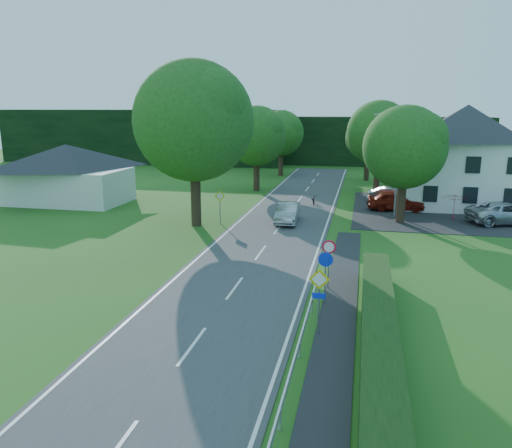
% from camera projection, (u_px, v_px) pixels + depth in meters
% --- Properties ---
extents(road, '(7.00, 80.00, 0.04)m').
position_uv_depth(road, '(267.00, 244.00, 31.19)').
color(road, '#3C3C3E').
rests_on(road, ground).
extents(footpath, '(1.50, 44.00, 0.04)m').
position_uv_depth(footpath, '(321.00, 435.00, 13.04)').
color(footpath, '#27272A').
rests_on(footpath, ground).
extents(parking_pad, '(14.00, 16.00, 0.04)m').
position_uv_depth(parking_pad, '(440.00, 211.00, 41.07)').
color(parking_pad, '#27272A').
rests_on(parking_pad, ground).
extents(line_edge_left, '(0.12, 80.00, 0.01)m').
position_uv_depth(line_edge_left, '(217.00, 241.00, 31.85)').
color(line_edge_left, white).
rests_on(line_edge_left, road).
extents(line_edge_right, '(0.12, 80.00, 0.01)m').
position_uv_depth(line_edge_right, '(319.00, 247.00, 30.51)').
color(line_edge_right, white).
rests_on(line_edge_right, road).
extents(line_centre, '(0.12, 80.00, 0.01)m').
position_uv_depth(line_centre, '(267.00, 244.00, 31.18)').
color(line_centre, white).
rests_on(line_centre, road).
extents(tree_main, '(9.40, 9.40, 11.64)m').
position_uv_depth(tree_main, '(194.00, 145.00, 34.91)').
color(tree_main, '#1E4D17').
rests_on(tree_main, ground).
extents(tree_left_far, '(7.00, 7.00, 8.58)m').
position_uv_depth(tree_left_far, '(257.00, 149.00, 50.27)').
color(tree_left_far, '#1E4D17').
rests_on(tree_left_far, ground).
extents(tree_right_far, '(7.40, 7.40, 9.09)m').
position_uv_depth(tree_right_far, '(378.00, 147.00, 49.63)').
color(tree_right_far, '#1E4D17').
rests_on(tree_right_far, ground).
extents(tree_left_back, '(6.60, 6.60, 8.07)m').
position_uv_depth(tree_left_back, '(281.00, 143.00, 61.64)').
color(tree_left_back, '#1E4D17').
rests_on(tree_left_back, ground).
extents(tree_right_back, '(6.20, 6.20, 7.56)m').
position_uv_depth(tree_right_back, '(368.00, 148.00, 57.62)').
color(tree_right_back, '#1E4D17').
rests_on(tree_right_back, ground).
extents(tree_right_mid, '(7.00, 7.00, 8.58)m').
position_uv_depth(tree_right_mid, '(404.00, 165.00, 36.06)').
color(tree_right_mid, '#1E4D17').
rests_on(tree_right_mid, ground).
extents(treeline_left, '(44.00, 6.00, 8.00)m').
position_uv_depth(treeline_left, '(140.00, 137.00, 76.02)').
color(treeline_left, black).
rests_on(treeline_left, ground).
extents(treeline_right, '(30.00, 5.00, 7.00)m').
position_uv_depth(treeline_right, '(382.00, 141.00, 72.50)').
color(treeline_right, black).
rests_on(treeline_right, ground).
extents(bungalow_left, '(11.00, 6.50, 5.20)m').
position_uv_depth(bungalow_left, '(68.00, 173.00, 44.22)').
color(bungalow_left, silver).
rests_on(bungalow_left, ground).
extents(house_white, '(10.60, 8.40, 8.60)m').
position_uv_depth(house_white, '(464.00, 155.00, 42.51)').
color(house_white, white).
rests_on(house_white, ground).
extents(streetlight, '(2.03, 0.18, 8.00)m').
position_uv_depth(streetlight, '(396.00, 160.00, 38.02)').
color(streetlight, gray).
rests_on(streetlight, ground).
extents(sign_priority_right, '(0.78, 0.09, 2.59)m').
position_uv_depth(sign_priority_right, '(319.00, 289.00, 18.46)').
color(sign_priority_right, gray).
rests_on(sign_priority_right, ground).
extents(sign_roundabout, '(0.64, 0.08, 2.37)m').
position_uv_depth(sign_roundabout, '(325.00, 268.00, 21.34)').
color(sign_roundabout, gray).
rests_on(sign_roundabout, ground).
extents(sign_speed_limit, '(0.64, 0.11, 2.37)m').
position_uv_depth(sign_speed_limit, '(329.00, 253.00, 23.21)').
color(sign_speed_limit, gray).
rests_on(sign_speed_limit, ground).
extents(sign_priority_left, '(0.78, 0.09, 2.44)m').
position_uv_depth(sign_priority_left, '(220.00, 200.00, 36.47)').
color(sign_priority_left, gray).
rests_on(sign_priority_left, ground).
extents(moving_car, '(1.69, 4.41, 1.44)m').
position_uv_depth(moving_car, '(288.00, 213.00, 36.87)').
color(moving_car, '#B3B3B8').
rests_on(moving_car, road).
extents(motorcycle, '(0.87, 1.79, 0.90)m').
position_uv_depth(motorcycle, '(314.00, 199.00, 43.80)').
color(motorcycle, black).
rests_on(motorcycle, road).
extents(parked_car_red, '(4.74, 2.18, 1.57)m').
position_uv_depth(parked_car_red, '(396.00, 201.00, 41.11)').
color(parked_car_red, maroon).
rests_on(parked_car_red, parking_pad).
extents(parked_car_silver_a, '(4.21, 1.47, 1.39)m').
position_uv_depth(parked_car_silver_a, '(392.00, 195.00, 44.38)').
color(parked_car_silver_a, '#AAAAAE').
rests_on(parked_car_silver_a, parking_pad).
extents(parked_car_silver_b, '(6.20, 4.10, 1.58)m').
position_uv_depth(parked_car_silver_b, '(507.00, 213.00, 36.41)').
color(parked_car_silver_b, '#B5B5BD').
rests_on(parked_car_silver_b, parking_pad).
extents(parasol, '(2.71, 2.74, 2.00)m').
position_uv_depth(parasol, '(454.00, 207.00, 37.41)').
color(parasol, '#B50E1C').
rests_on(parasol, parking_pad).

